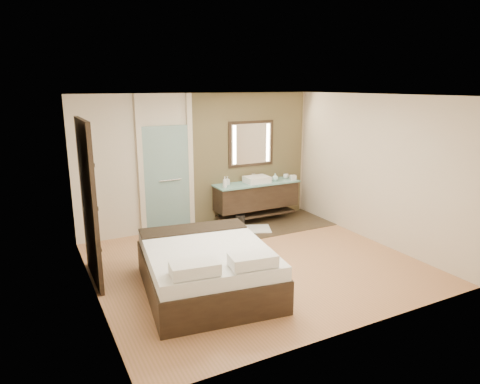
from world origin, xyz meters
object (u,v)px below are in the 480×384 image
vanity (256,195)px  mirror_unit (251,144)px  bed (207,268)px  waste_bin (240,221)px

vanity → mirror_unit: 1.10m
bed → waste_bin: bearing=61.0°
vanity → waste_bin: vanity is taller
waste_bin → bed: bearing=-126.8°
bed → waste_bin: 2.80m
mirror_unit → vanity: bearing=-90.0°
mirror_unit → waste_bin: bearing=-139.7°
waste_bin → vanity: bearing=19.6°
mirror_unit → bed: size_ratio=0.46×
vanity → mirror_unit: bearing=90.0°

